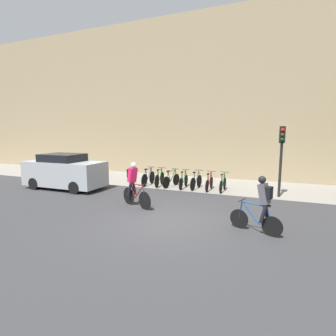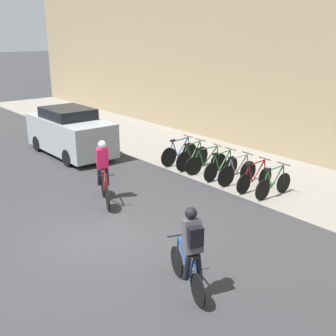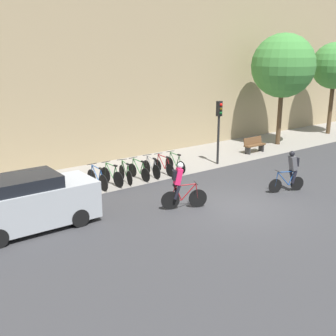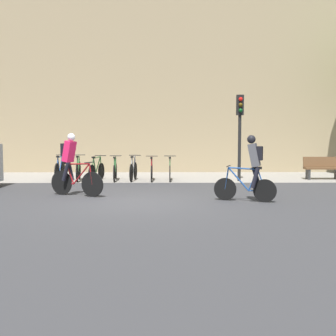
# 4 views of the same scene
# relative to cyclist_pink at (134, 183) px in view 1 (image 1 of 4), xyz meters

# --- Properties ---
(ground) EXTENTS (200.00, 200.00, 0.00)m
(ground) POSITION_rel_cyclist_pink_xyz_m (1.89, -1.26, -0.95)
(ground) COLOR #333335
(kerb_strip) EXTENTS (44.00, 4.50, 0.01)m
(kerb_strip) POSITION_rel_cyclist_pink_xyz_m (1.89, 5.49, -0.94)
(kerb_strip) COLOR gray
(kerb_strip) RESTS_ON ground
(building_facade) EXTENTS (44.00, 0.60, 10.53)m
(building_facade) POSITION_rel_cyclist_pink_xyz_m (1.89, 8.04, 4.32)
(building_facade) COLOR #9E8966
(building_facade) RESTS_ON ground
(cyclist_pink) EXTENTS (1.63, 0.78, 1.79)m
(cyclist_pink) POSITION_rel_cyclist_pink_xyz_m (0.00, 0.00, 0.00)
(cyclist_pink) COLOR black
(cyclist_pink) RESTS_ON ground
(cyclist_grey) EXTENTS (1.56, 0.66, 1.74)m
(cyclist_grey) POSITION_rel_cyclist_pink_xyz_m (4.95, -1.19, 0.00)
(cyclist_grey) COLOR black
(cyclist_grey) RESTS_ON ground
(parked_bike_0) EXTENTS (0.46, 1.75, 0.99)m
(parked_bike_0) POSITION_rel_cyclist_pink_xyz_m (-1.32, 4.02, -0.53)
(parked_bike_0) COLOR black
(parked_bike_0) RESTS_ON ground
(parked_bike_1) EXTENTS (0.46, 1.68, 0.99)m
(parked_bike_1) POSITION_rel_cyclist_pink_xyz_m (-0.62, 4.02, -0.53)
(parked_bike_1) COLOR black
(parked_bike_1) RESTS_ON ground
(parked_bike_2) EXTENTS (0.50, 1.65, 0.96)m
(parked_bike_2) POSITION_rel_cyclist_pink_xyz_m (0.08, 4.02, -0.55)
(parked_bike_2) COLOR black
(parked_bike_2) RESTS_ON ground
(parked_bike_3) EXTENTS (0.46, 1.67, 0.95)m
(parked_bike_3) POSITION_rel_cyclist_pink_xyz_m (0.79, 4.02, -0.56)
(parked_bike_3) COLOR black
(parked_bike_3) RESTS_ON ground
(parked_bike_4) EXTENTS (0.46, 1.63, 0.97)m
(parked_bike_4) POSITION_rel_cyclist_pink_xyz_m (1.49, 4.02, -0.54)
(parked_bike_4) COLOR black
(parked_bike_4) RESTS_ON ground
(parked_bike_5) EXTENTS (0.46, 1.64, 0.94)m
(parked_bike_5) POSITION_rel_cyclist_pink_xyz_m (2.20, 4.02, -0.56)
(parked_bike_5) COLOR black
(parked_bike_5) RESTS_ON ground
(parked_bike_6) EXTENTS (0.46, 1.60, 0.94)m
(parked_bike_6) POSITION_rel_cyclist_pink_xyz_m (2.90, 4.02, -0.56)
(parked_bike_6) COLOR black
(parked_bike_6) RESTS_ON ground
(traffic_light_pole) EXTENTS (0.26, 0.30, 3.26)m
(traffic_light_pole) POSITION_rel_cyclist_pink_xyz_m (5.53, 3.82, 1.32)
(traffic_light_pole) COLOR black
(traffic_light_pole) RESTS_ON ground
(parked_car) EXTENTS (4.30, 1.84, 1.85)m
(parked_car) POSITION_rel_cyclist_pink_xyz_m (-5.04, 1.56, -0.05)
(parked_car) COLOR #9EA3A8
(parked_car) RESTS_ON ground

